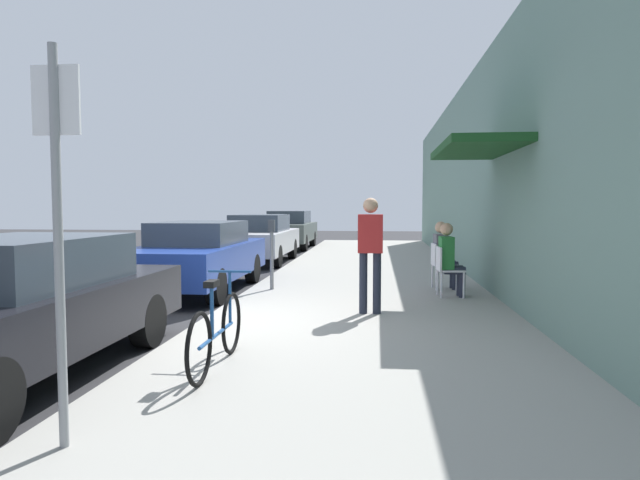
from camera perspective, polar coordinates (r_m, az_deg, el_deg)
ground_plane at (r=7.62m, az=-12.89°, el=-9.36°), size 60.00×60.00×0.00m
sidewalk_slab at (r=9.17m, az=4.86°, el=-6.70°), size 4.50×32.00×0.12m
building_facade at (r=9.31m, az=19.96°, el=7.36°), size 1.40×32.00×4.68m
parked_car_0 at (r=6.05m, az=-30.01°, el=-6.17°), size 1.80×4.40×1.39m
parked_car_1 at (r=10.92m, az=-12.84°, el=-1.59°), size 1.80×4.40×1.39m
parked_car_2 at (r=16.32m, az=-6.45°, el=0.23°), size 1.80×4.40×1.45m
parked_car_3 at (r=21.75m, az=-3.29°, el=1.16°), size 1.80×4.40×1.51m
parking_meter at (r=10.21m, az=-5.15°, el=-0.97°), size 0.12×0.10×1.32m
street_sign at (r=3.83m, az=-26.06°, el=2.39°), size 0.32×0.06×2.60m
bicycle_0 at (r=5.39m, az=-10.88°, el=-9.51°), size 0.46×1.71×0.90m
cafe_chair_0 at (r=9.63m, az=13.23°, el=-2.90°), size 0.46×0.46×0.87m
seated_patron_0 at (r=9.62m, az=13.60°, el=-1.76°), size 0.44×0.37×1.29m
cafe_chair_1 at (r=10.48m, az=12.65°, el=-2.37°), size 0.48×0.48×0.87m
seated_patron_1 at (r=10.48m, az=12.99°, el=-1.32°), size 0.45×0.39×1.29m
pedestrian_standing at (r=7.87m, az=5.37°, el=-0.62°), size 0.36×0.22×1.70m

